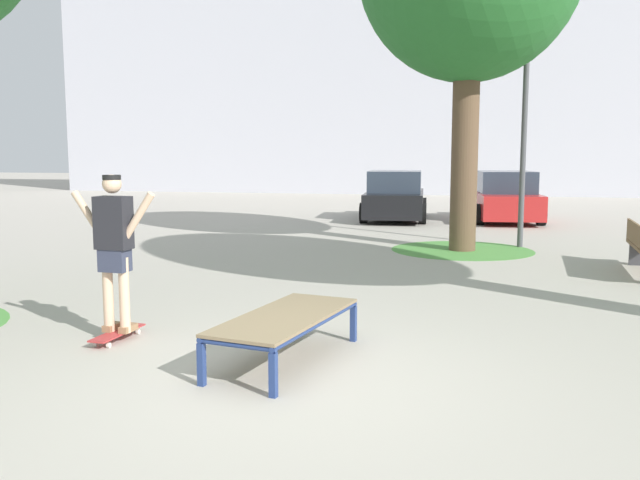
{
  "coord_description": "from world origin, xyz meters",
  "views": [
    {
      "loc": [
        1.59,
        -5.5,
        1.99
      ],
      "look_at": [
        -0.15,
        2.08,
        1.0
      ],
      "focal_mm": 37.7,
      "sensor_mm": 36.0,
      "label": 1
    }
  ],
  "objects_px": {
    "skate_box": "(285,319)",
    "skater": "(114,242)",
    "car_black": "(395,197)",
    "skateboard": "(118,333)",
    "car_red": "(504,198)",
    "light_post": "(527,67)"
  },
  "relations": [
    {
      "from": "skate_box",
      "to": "skater",
      "type": "xyz_separation_m",
      "value": [
        -1.97,
        0.31,
        0.66
      ]
    },
    {
      "from": "skate_box",
      "to": "car_black",
      "type": "xyz_separation_m",
      "value": [
        -0.61,
        14.55,
        0.28
      ]
    },
    {
      "from": "skater",
      "to": "skateboard",
      "type": "bearing_deg",
      "value": -93.86
    },
    {
      "from": "car_red",
      "to": "skateboard",
      "type": "bearing_deg",
      "value": -107.6
    },
    {
      "from": "skateboard",
      "to": "light_post",
      "type": "bearing_deg",
      "value": 61.37
    },
    {
      "from": "skater",
      "to": "car_black",
      "type": "distance_m",
      "value": 14.31
    },
    {
      "from": "skate_box",
      "to": "skater",
      "type": "relative_size",
      "value": 1.19
    },
    {
      "from": "light_post",
      "to": "car_black",
      "type": "bearing_deg",
      "value": 120.99
    },
    {
      "from": "skate_box",
      "to": "car_black",
      "type": "height_order",
      "value": "car_black"
    },
    {
      "from": "skate_box",
      "to": "skateboard",
      "type": "relative_size",
      "value": 2.48
    },
    {
      "from": "skate_box",
      "to": "car_red",
      "type": "height_order",
      "value": "car_red"
    },
    {
      "from": "skateboard",
      "to": "skate_box",
      "type": "bearing_deg",
      "value": -8.84
    },
    {
      "from": "car_red",
      "to": "light_post",
      "type": "height_order",
      "value": "light_post"
    },
    {
      "from": "car_red",
      "to": "light_post",
      "type": "bearing_deg",
      "value": -88.98
    },
    {
      "from": "skateboard",
      "to": "car_black",
      "type": "distance_m",
      "value": 14.32
    },
    {
      "from": "skate_box",
      "to": "light_post",
      "type": "distance_m",
      "value": 9.97
    },
    {
      "from": "car_red",
      "to": "light_post",
      "type": "xyz_separation_m",
      "value": [
        0.1,
        -5.9,
        3.13
      ]
    },
    {
      "from": "skate_box",
      "to": "light_post",
      "type": "relative_size",
      "value": 0.34
    },
    {
      "from": "skater",
      "to": "car_red",
      "type": "height_order",
      "value": "skater"
    },
    {
      "from": "skateboard",
      "to": "skater",
      "type": "xyz_separation_m",
      "value": [
        0.0,
        0.0,
        0.99
      ]
    },
    {
      "from": "skateboard",
      "to": "car_red",
      "type": "height_order",
      "value": "car_red"
    },
    {
      "from": "car_black",
      "to": "skater",
      "type": "bearing_deg",
      "value": -95.46
    }
  ]
}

